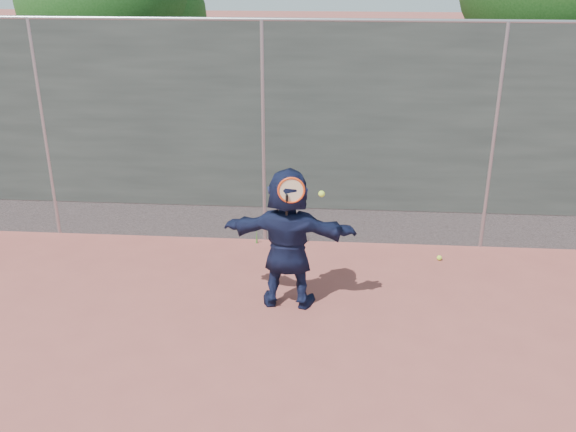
{
  "coord_description": "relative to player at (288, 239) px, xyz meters",
  "views": [
    {
      "loc": [
        0.96,
        -4.73,
        3.8
      ],
      "look_at": [
        0.46,
        1.76,
        1.09
      ],
      "focal_mm": 40.0,
      "sensor_mm": 36.0,
      "label": 1
    }
  ],
  "objects": [
    {
      "name": "ground",
      "position": [
        -0.46,
        -1.76,
        -0.82
      ],
      "size": [
        80.0,
        80.0,
        0.0
      ],
      "primitive_type": "plane",
      "color": "#9E4C42",
      "rests_on": "ground"
    },
    {
      "name": "player",
      "position": [
        0.0,
        0.0,
        0.0
      ],
      "size": [
        1.55,
        0.58,
        1.64
      ],
      "primitive_type": "imported",
      "rotation": [
        0.0,
        0.0,
        3.08
      ],
      "color": "#161C3C",
      "rests_on": "ground"
    },
    {
      "name": "ball_ground",
      "position": [
        1.91,
        1.25,
        -0.79
      ],
      "size": [
        0.07,
        0.07,
        0.07
      ],
      "primitive_type": "sphere",
      "color": "#CAF837",
      "rests_on": "ground"
    },
    {
      "name": "fence",
      "position": [
        -0.46,
        1.74,
        0.76
      ],
      "size": [
        20.0,
        0.06,
        3.03
      ],
      "color": "#38423D",
      "rests_on": "ground"
    },
    {
      "name": "swing_action",
      "position": [
        0.08,
        -0.21,
        0.63
      ],
      "size": [
        0.5,
        0.21,
        0.51
      ],
      "color": "#E44115",
      "rests_on": "ground"
    },
    {
      "name": "tree_left",
      "position": [
        -3.31,
        4.79,
        2.12
      ],
      "size": [
        3.15,
        3.0,
        4.53
      ],
      "color": "#382314",
      "rests_on": "ground"
    },
    {
      "name": "weed_clump",
      "position": [
        -0.17,
        1.62,
        -0.69
      ],
      "size": [
        0.68,
        0.07,
        0.3
      ],
      "color": "#387226",
      "rests_on": "ground"
    }
  ]
}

